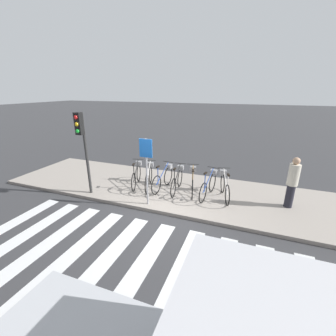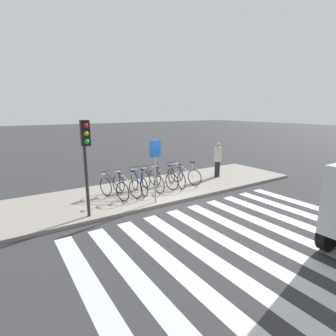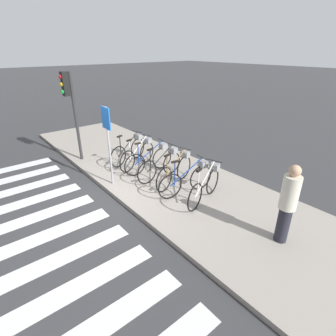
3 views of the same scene
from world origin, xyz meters
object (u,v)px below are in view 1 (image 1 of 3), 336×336
object	(u,v)px
parked_bicycle_2	(164,177)
pedestrian	(292,182)
parked_bicycle_6	(225,185)
parked_bicycle_1	(149,176)
parked_bicycle_3	(177,179)
parked_bicycle_5	(209,184)
parked_bicycle_4	(193,181)
traffic_light	(82,137)
parked_bicycle_0	(137,174)
sign_post	(146,161)

from	to	relation	value
parked_bicycle_2	pedestrian	xyz separation A→B (m)	(4.49, 0.10, 0.45)
parked_bicycle_6	pedestrian	bearing A→B (deg)	1.14
parked_bicycle_1	parked_bicycle_6	size ratio (longest dim) A/B	1.00
parked_bicycle_3	parked_bicycle_5	xyz separation A→B (m)	(1.23, -0.03, 0.00)
parked_bicycle_4	parked_bicycle_6	xyz separation A→B (m)	(1.20, -0.01, 0.00)
traffic_light	parked_bicycle_3	bearing A→B (deg)	25.79
parked_bicycle_2	parked_bicycle_0	bearing A→B (deg)	-175.68
parked_bicycle_4	sign_post	size ratio (longest dim) A/B	0.74
parked_bicycle_2	parked_bicycle_5	distance (m)	1.81
parked_bicycle_0	parked_bicycle_5	bearing A→B (deg)	0.84
parked_bicycle_1	parked_bicycle_4	world-z (taller)	same
parked_bicycle_4	sign_post	xyz separation A→B (m)	(-1.19, -1.49, 1.10)
parked_bicycle_5	pedestrian	world-z (taller)	pedestrian
parked_bicycle_1	sign_post	xyz separation A→B (m)	(0.58, -1.36, 1.10)
parked_bicycle_2	parked_bicycle_4	world-z (taller)	same
parked_bicycle_1	parked_bicycle_5	bearing A→B (deg)	0.43
parked_bicycle_0	parked_bicycle_5	xyz separation A→B (m)	(2.96, 0.04, 0.00)
parked_bicycle_6	sign_post	world-z (taller)	sign_post
pedestrian	parked_bicycle_4	bearing A→B (deg)	-179.43
pedestrian	parked_bicycle_6	bearing A→B (deg)	-178.86
parked_bicycle_2	parked_bicycle_6	distance (m)	2.37
sign_post	parked_bicycle_6	bearing A→B (deg)	31.73
parked_bicycle_2	parked_bicycle_4	size ratio (longest dim) A/B	1.02
parked_bicycle_4	pedestrian	world-z (taller)	pedestrian
pedestrian	sign_post	bearing A→B (deg)	-161.40
parked_bicycle_4	traffic_light	world-z (taller)	traffic_light
parked_bicycle_0	pedestrian	bearing A→B (deg)	1.86
parked_bicycle_6	parked_bicycle_5	bearing A→B (deg)	-169.95
traffic_light	parked_bicycle_5	bearing A→B (deg)	18.61
parked_bicycle_6	pedestrian	distance (m)	2.18
parked_bicycle_2	parked_bicycle_3	xyz separation A→B (m)	(0.58, -0.01, 0.00)
parked_bicycle_4	parked_bicycle_6	distance (m)	1.20
parked_bicycle_0	parked_bicycle_4	bearing A→B (deg)	3.72
parked_bicycle_1	sign_post	size ratio (longest dim) A/B	0.73
parked_bicycle_0	parked_bicycle_4	world-z (taller)	same
parked_bicycle_2	parked_bicycle_4	distance (m)	1.17
parked_bicycle_1	sign_post	bearing A→B (deg)	-66.91
parked_bicycle_3	parked_bicycle_4	xyz separation A→B (m)	(0.58, 0.08, 0.00)
parked_bicycle_5	parked_bicycle_6	distance (m)	0.56
parked_bicycle_2	sign_post	xyz separation A→B (m)	(-0.03, -1.42, 1.10)
parked_bicycle_0	parked_bicycle_3	distance (m)	1.74
parked_bicycle_0	parked_bicycle_6	xyz separation A→B (m)	(3.52, 0.14, 0.00)
parked_bicycle_3	parked_bicycle_5	world-z (taller)	same
sign_post	parked_bicycle_2	bearing A→B (deg)	88.95
parked_bicycle_0	sign_post	bearing A→B (deg)	-49.85
parked_bicycle_0	parked_bicycle_3	xyz separation A→B (m)	(1.74, 0.08, 0.00)
parked_bicycle_3	parked_bicycle_6	bearing A→B (deg)	2.12
parked_bicycle_6	parked_bicycle_0	bearing A→B (deg)	-177.70
parked_bicycle_0	parked_bicycle_5	size ratio (longest dim) A/B	0.97
traffic_light	parked_bicycle_1	bearing A→B (deg)	37.46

